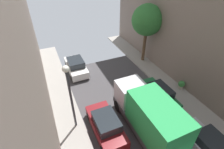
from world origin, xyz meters
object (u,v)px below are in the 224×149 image
at_px(parked_car_left_4, 106,125).
at_px(lamp_post, 70,90).
at_px(parked_car_left_5, 76,66).
at_px(parked_car_right_3, 158,94).
at_px(street_tree_1, 147,20).
at_px(potted_plant_2, 181,84).
at_px(delivery_truck, 149,115).
at_px(parked_car_right_2, 210,147).

bearing_deg(parked_car_left_4, lamp_post, 144.97).
distance_m(parked_car_left_5, parked_car_right_3, 9.20).
relative_size(parked_car_left_4, parked_car_left_5, 1.00).
bearing_deg(street_tree_1, lamp_post, -147.39).
bearing_deg(parked_car_right_3, potted_plant_2, 6.87).
height_order(parked_car_left_4, street_tree_1, street_tree_1).
bearing_deg(parked_car_right_3, street_tree_1, 68.45).
relative_size(parked_car_left_4, delivery_truck, 0.64).
xyz_separation_m(parked_car_right_2, lamp_post, (-7.30, 5.61, 2.94)).
relative_size(parked_car_right_2, street_tree_1, 0.64).
relative_size(parked_car_right_3, street_tree_1, 0.64).
xyz_separation_m(parked_car_right_3, potted_plant_2, (2.96, 0.36, -0.11)).
height_order(street_tree_1, lamp_post, street_tree_1).
bearing_deg(lamp_post, parked_car_right_3, -1.33).
height_order(parked_car_right_2, delivery_truck, delivery_truck).
relative_size(parked_car_right_2, parked_car_right_3, 1.00).
bearing_deg(parked_car_left_5, parked_car_left_4, -90.00).
xyz_separation_m(parked_car_left_4, parked_car_right_2, (5.40, -4.28, 0.00)).
relative_size(parked_car_left_4, street_tree_1, 0.64).
height_order(parked_car_right_2, street_tree_1, street_tree_1).
distance_m(parked_car_left_5, potted_plant_2, 10.97).
xyz_separation_m(parked_car_right_2, parked_car_right_3, (0.00, 5.44, 0.00)).
relative_size(parked_car_left_5, delivery_truck, 0.64).
height_order(parked_car_left_5, street_tree_1, street_tree_1).
height_order(delivery_truck, lamp_post, lamp_post).
relative_size(delivery_truck, lamp_post, 1.24).
height_order(parked_car_right_3, potted_plant_2, parked_car_right_3).
bearing_deg(lamp_post, potted_plant_2, 1.05).
xyz_separation_m(parked_car_left_4, street_tree_1, (7.96, 7.64, 4.24)).
height_order(parked_car_right_3, street_tree_1, street_tree_1).
distance_m(parked_car_right_3, lamp_post, 7.87).
distance_m(parked_car_left_5, street_tree_1, 9.07).
bearing_deg(parked_car_right_3, parked_car_right_2, -90.00).
bearing_deg(potted_plant_2, parked_car_left_4, -169.70).
bearing_deg(parked_car_left_5, potted_plant_2, -40.28).
relative_size(parked_car_right_2, delivery_truck, 0.64).
bearing_deg(parked_car_right_2, delivery_truck, 131.42).
relative_size(parked_car_left_4, parked_car_right_3, 1.00).
distance_m(parked_car_right_2, parked_car_right_3, 5.44).
relative_size(potted_plant_2, lamp_post, 0.16).
bearing_deg(potted_plant_2, parked_car_right_3, -173.13).
bearing_deg(potted_plant_2, parked_car_right_2, -117.09).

